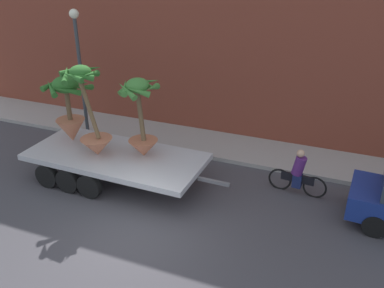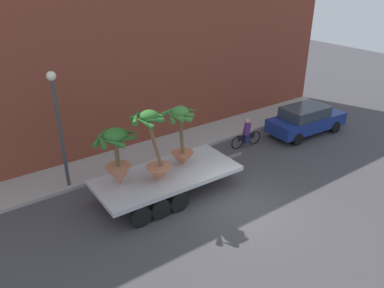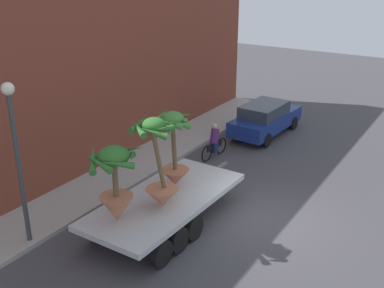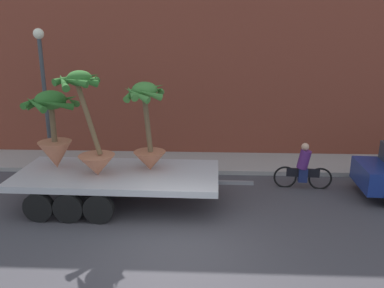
% 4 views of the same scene
% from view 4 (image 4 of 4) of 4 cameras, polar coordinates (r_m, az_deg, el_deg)
% --- Properties ---
extents(ground_plane, '(60.00, 60.00, 0.00)m').
position_cam_4_polar(ground_plane, '(9.30, -1.87, -15.38)').
color(ground_plane, '#423F44').
extents(sidewalk, '(24.00, 2.20, 0.15)m').
position_cam_4_polar(sidewalk, '(14.81, -0.09, -2.72)').
color(sidewalk, '#A39E99').
rests_on(sidewalk, ground).
extents(building_facade, '(24.00, 1.20, 8.87)m').
position_cam_4_polar(building_facade, '(15.72, 0.19, 14.58)').
color(building_facade, brown).
rests_on(building_facade, ground).
extents(flatbed_trailer, '(6.80, 2.70, 0.98)m').
position_cam_4_polar(flatbed_trailer, '(11.53, -11.95, -5.00)').
color(flatbed_trailer, '#B7BABF').
rests_on(flatbed_trailer, ground).
extents(potted_palm_rear, '(1.23, 1.25, 2.56)m').
position_cam_4_polar(potted_palm_rear, '(11.10, -6.54, 2.39)').
color(potted_palm_rear, '#B26647').
rests_on(potted_palm_rear, flatbed_trailer).
extents(potted_palm_middle, '(1.55, 1.34, 2.91)m').
position_cam_4_polar(potted_palm_middle, '(10.98, -14.70, 1.79)').
color(potted_palm_middle, '#C17251').
rests_on(potted_palm_middle, flatbed_trailer).
extents(potted_palm_front, '(1.66, 1.63, 2.29)m').
position_cam_4_polar(potted_palm_front, '(11.96, -19.62, 2.03)').
color(potted_palm_front, '#C17251').
rests_on(potted_palm_front, flatbed_trailer).
extents(cyclist, '(1.84, 0.38, 1.54)m').
position_cam_4_polar(cyclist, '(12.92, 16.01, -3.45)').
color(cyclist, black).
rests_on(cyclist, ground).
extents(street_lamp, '(0.36, 0.36, 4.83)m').
position_cam_4_polar(street_lamp, '(14.47, -20.94, 8.62)').
color(street_lamp, '#383D42').
rests_on(street_lamp, sidewalk).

